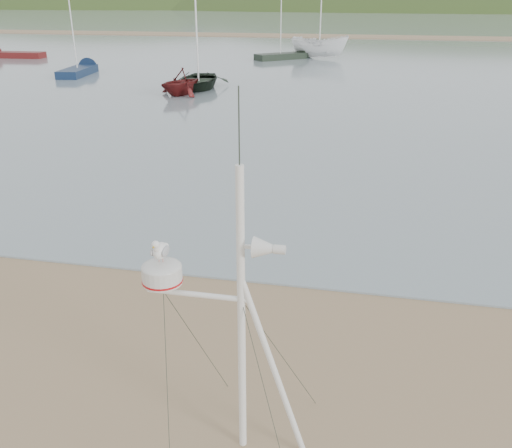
% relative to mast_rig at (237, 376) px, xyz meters
% --- Properties ---
extents(ground, '(560.00, 560.00, 0.00)m').
position_rel_mast_rig_xyz_m(ground, '(-1.65, 0.10, -1.07)').
color(ground, '#866B4D').
rests_on(ground, ground).
extents(water, '(560.00, 256.00, 0.04)m').
position_rel_mast_rig_xyz_m(water, '(-1.65, 132.10, -1.05)').
color(water, gray).
rests_on(water, ground).
extents(sandbar, '(560.00, 7.00, 0.07)m').
position_rel_mast_rig_xyz_m(sandbar, '(-1.65, 70.10, -1.00)').
color(sandbar, '#866B4D').
rests_on(sandbar, water).
extents(hill_ridge, '(620.00, 180.00, 80.00)m').
position_rel_mast_rig_xyz_m(hill_ridge, '(16.87, 235.10, -20.77)').
color(hill_ridge, '#283A18').
rests_on(hill_ridge, ground).
extents(mast_rig, '(1.97, 2.10, 4.45)m').
position_rel_mast_rig_xyz_m(mast_rig, '(0.00, 0.00, 0.00)').
color(mast_rig, white).
rests_on(mast_rig, ground).
extents(boat_dark, '(3.35, 1.39, 4.55)m').
position_rel_mast_rig_xyz_m(boat_dark, '(-8.72, 26.39, 1.24)').
color(boat_dark, black).
rests_on(boat_dark, water).
extents(boat_red, '(2.82, 2.42, 2.80)m').
position_rel_mast_rig_xyz_m(boat_red, '(-8.97, 23.90, 0.36)').
color(boat_red, '#551313').
rests_on(boat_red, water).
extents(boat_white, '(2.16, 2.12, 5.02)m').
position_rel_mast_rig_xyz_m(boat_white, '(-3.30, 43.94, 1.47)').
color(boat_white, white).
rests_on(boat_white, water).
extents(sailboat_dark_mid, '(5.30, 5.03, 5.89)m').
position_rel_mast_rig_xyz_m(sailboat_dark_mid, '(-5.41, 43.44, -0.77)').
color(sailboat_dark_mid, black).
rests_on(sailboat_dark_mid, ground).
extents(sailboat_blue_near, '(2.23, 5.97, 5.83)m').
position_rel_mast_rig_xyz_m(sailboat_blue_near, '(-18.73, 31.41, -0.77)').
color(sailboat_blue_near, '#122341').
rests_on(sailboat_blue_near, ground).
extents(dinghy_red_far, '(5.83, 1.66, 1.41)m').
position_rel_mast_rig_xyz_m(dinghy_red_far, '(-30.42, 38.98, -0.78)').
color(dinghy_red_far, '#551313').
rests_on(dinghy_red_far, ground).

